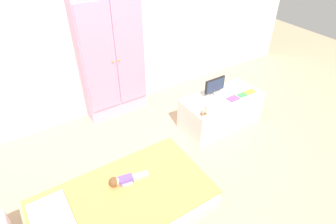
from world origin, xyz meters
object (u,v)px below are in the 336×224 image
(doll, at_px, (122,180))
(tv_stand, at_px, (220,110))
(tv_monitor, at_px, (215,86))
(book_green, at_px, (242,95))
(rocking_horse_toy, at_px, (205,111))
(bed, at_px, (124,204))
(wardrobe, at_px, (112,57))
(book_yellow, at_px, (250,92))
(book_purple, at_px, (233,98))

(doll, xyz_separation_m, tv_stand, (1.59, 0.41, -0.05))
(tv_stand, height_order, tv_monitor, tv_monitor)
(book_green, bearing_deg, rocking_horse_toy, -174.93)
(bed, distance_m, wardrobe, 1.82)
(wardrobe, bearing_deg, tv_monitor, -44.09)
(bed, bearing_deg, book_yellow, 12.32)
(book_purple, bearing_deg, tv_monitor, 126.55)
(doll, relative_size, wardrobe, 0.24)
(doll, bearing_deg, wardrobe, 67.37)
(rocking_horse_toy, xyz_separation_m, book_green, (0.66, 0.06, -0.05))
(doll, xyz_separation_m, wardrobe, (0.58, 1.40, 0.57))
(tv_monitor, height_order, rocking_horse_toy, tv_monitor)
(bed, relative_size, rocking_horse_toy, 13.87)
(doll, height_order, book_green, book_green)
(doll, relative_size, rocking_horse_toy, 3.36)
(bed, distance_m, book_green, 1.96)
(wardrobe, bearing_deg, book_purple, -45.56)
(book_green, height_order, book_yellow, same)
(doll, xyz_separation_m, book_yellow, (1.96, 0.29, 0.17))
(doll, height_order, book_yellow, book_yellow)
(tv_stand, xyz_separation_m, book_green, (0.23, -0.11, 0.22))
(rocking_horse_toy, distance_m, book_purple, 0.51)
(rocking_horse_toy, relative_size, book_green, 1.00)
(tv_stand, height_order, book_green, book_green)
(wardrobe, distance_m, book_purple, 1.60)
(wardrobe, relative_size, tv_monitor, 5.72)
(doll, distance_m, rocking_horse_toy, 1.21)
(doll, distance_m, book_purple, 1.70)
(bed, distance_m, book_yellow, 2.08)
(bed, xyz_separation_m, wardrobe, (0.64, 1.55, 0.72))
(book_green, relative_size, book_yellow, 0.73)
(doll, distance_m, book_yellow, 1.98)
(book_yellow, bearing_deg, wardrobe, 141.07)
(book_green, bearing_deg, tv_stand, 154.45)
(tv_stand, xyz_separation_m, rocking_horse_toy, (-0.43, -0.17, 0.27))
(bed, xyz_separation_m, book_green, (1.88, 0.44, 0.32))
(wardrobe, height_order, book_green, wardrobe)
(bed, height_order, wardrobe, wardrobe)
(book_green, bearing_deg, book_yellow, 0.00)
(book_yellow, bearing_deg, bed, -167.68)
(book_green, bearing_deg, wardrobe, 138.29)
(tv_monitor, xyz_separation_m, book_yellow, (0.43, -0.20, -0.13))
(wardrobe, height_order, book_purple, wardrobe)
(wardrobe, height_order, book_yellow, wardrobe)
(bed, xyz_separation_m, book_yellow, (2.01, 0.44, 0.32))
(doll, relative_size, tv_monitor, 1.34)
(tv_stand, xyz_separation_m, tv_monitor, (-0.07, 0.08, 0.35))
(wardrobe, bearing_deg, tv_stand, -44.62)
(bed, distance_m, rocking_horse_toy, 1.34)
(rocking_horse_toy, bearing_deg, book_purple, 6.63)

